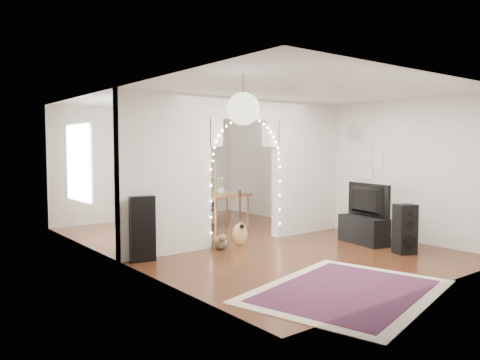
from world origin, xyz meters
TOP-DOWN VIEW (x-y plane):
  - floor at (0.00, 0.00)m, footprint 7.50×7.50m
  - ceiling at (0.00, 0.00)m, footprint 5.00×7.50m
  - wall_back at (0.00, 3.75)m, footprint 5.00×0.02m
  - wall_front at (0.00, -3.75)m, footprint 5.00×0.02m
  - wall_left at (-2.50, 0.00)m, footprint 0.02×7.50m
  - wall_right at (2.50, 0.00)m, footprint 0.02×7.50m
  - divider_wall at (0.00, 0.00)m, footprint 5.00×0.20m
  - fairy_lights at (0.00, -0.13)m, footprint 1.64×0.04m
  - window at (-2.47, 1.80)m, footprint 0.04×1.20m
  - wall_clock at (2.48, -0.60)m, footprint 0.03×0.31m
  - picture_frames at (2.48, -1.00)m, footprint 0.02×0.50m
  - paper_lantern at (-1.90, -2.40)m, footprint 0.40×0.40m
  - ceiling_fan at (0.00, 2.00)m, footprint 1.10×1.10m
  - area_rug at (-0.88, -3.20)m, footprint 2.96×2.50m
  - guitar_case at (-2.20, -0.25)m, footprint 0.41×0.18m
  - acoustic_guitar at (-0.28, -0.25)m, footprint 0.37×0.22m
  - tabby_cat at (-0.73, -0.28)m, footprint 0.30×0.47m
  - floor_speaker at (1.52, -2.45)m, footprint 0.41×0.38m
  - media_console at (1.68, -1.49)m, footprint 0.59×1.06m
  - tv at (1.68, -1.49)m, footprint 0.35×1.08m
  - bookcase at (0.06, 2.17)m, footprint 1.47×0.50m
  - dining_table at (0.54, 1.47)m, footprint 1.33×1.02m
  - flower_vase at (0.54, 1.47)m, footprint 0.21×0.21m
  - dining_chair_left at (0.05, 2.03)m, footprint 0.74×0.75m
  - dining_chair_right at (-0.56, 2.13)m, footprint 0.60×0.61m

SIDE VIEW (x-z plane):
  - floor at x=0.00m, z-range 0.00..0.00m
  - area_rug at x=-0.88m, z-range 0.00..0.02m
  - tabby_cat at x=-0.73m, z-range -0.03..0.29m
  - dining_chair_right at x=-0.56m, z-range 0.00..0.47m
  - media_console at x=1.68m, z-range 0.00..0.50m
  - dining_chair_left at x=0.05m, z-range 0.00..0.54m
  - acoustic_guitar at x=-0.28m, z-range -0.06..0.81m
  - floor_speaker at x=1.52m, z-range 0.00..0.83m
  - guitar_case at x=-2.20m, z-range 0.00..1.03m
  - dining_table at x=0.54m, z-range 0.30..1.06m
  - bookcase at x=0.06m, z-range 0.00..1.48m
  - tv at x=1.68m, z-range 0.50..1.12m
  - flower_vase at x=0.54m, z-range 0.76..0.95m
  - wall_back at x=0.00m, z-range 0.00..2.70m
  - wall_front at x=0.00m, z-range 0.00..2.70m
  - wall_left at x=-2.50m, z-range 0.00..2.70m
  - wall_right at x=2.50m, z-range 0.00..2.70m
  - divider_wall at x=0.00m, z-range 0.07..2.77m
  - window at x=-2.47m, z-range 0.80..2.20m
  - picture_frames at x=2.48m, z-range 1.15..1.85m
  - fairy_lights at x=0.00m, z-range 0.75..2.35m
  - wall_clock at x=2.48m, z-range 1.95..2.25m
  - paper_lantern at x=-1.90m, z-range 2.05..2.45m
  - ceiling_fan at x=0.00m, z-range 2.25..2.55m
  - ceiling at x=0.00m, z-range 2.69..2.71m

